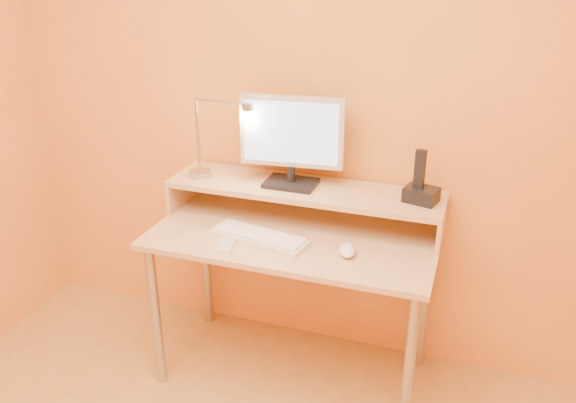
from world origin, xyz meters
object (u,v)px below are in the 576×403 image
at_px(lamp_base, 200,173).
at_px(monitor_panel, 292,132).
at_px(remote_control, 228,241).
at_px(keyboard, 259,238).
at_px(mouse, 347,250).
at_px(phone_dock, 421,195).

bearing_deg(lamp_base, monitor_panel, 5.42).
bearing_deg(remote_control, lamp_base, 117.99).
xyz_separation_m(lamp_base, keyboard, (0.37, -0.21, -0.16)).
height_order(mouse, remote_control, mouse).
relative_size(monitor_panel, mouse, 3.88).
xyz_separation_m(monitor_panel, mouse, (0.32, -0.26, -0.38)).
distance_m(phone_dock, mouse, 0.38).
bearing_deg(phone_dock, keyboard, -143.60).
bearing_deg(remote_control, mouse, -7.39).
xyz_separation_m(phone_dock, mouse, (-0.24, -0.25, -0.17)).
bearing_deg(monitor_panel, remote_control, -123.94).
relative_size(lamp_base, remote_control, 0.53).
bearing_deg(phone_dock, lamp_base, -163.64).
height_order(phone_dock, keyboard, phone_dock).
height_order(keyboard, mouse, mouse).
distance_m(lamp_base, keyboard, 0.45).
relative_size(lamp_base, mouse, 0.87).
relative_size(keyboard, mouse, 3.60).
relative_size(lamp_base, phone_dock, 0.77).
height_order(lamp_base, phone_dock, phone_dock).
height_order(monitor_panel, keyboard, monitor_panel).
height_order(monitor_panel, remote_control, monitor_panel).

